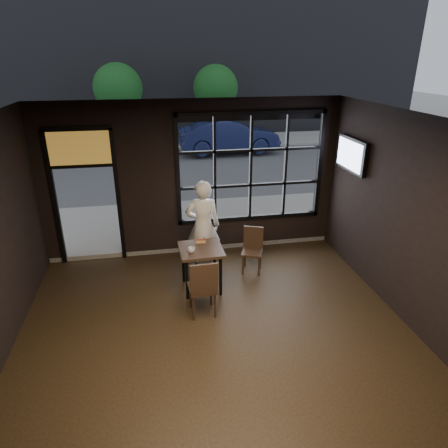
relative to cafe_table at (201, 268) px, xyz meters
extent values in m
cube|color=black|center=(0.05, -1.98, -0.42)|extent=(6.00, 7.00, 0.02)
cube|color=black|center=(0.05, -1.98, 2.80)|extent=(6.00, 7.00, 0.02)
cube|color=black|center=(3.05, -1.98, 1.19)|extent=(0.04, 7.00, 3.20)
cube|color=black|center=(1.25, 1.52, 1.39)|extent=(3.06, 0.12, 2.28)
cube|color=orange|center=(-2.05, 1.52, 1.94)|extent=(1.20, 0.06, 0.70)
cube|color=#545456|center=(0.05, 22.02, -0.43)|extent=(60.00, 41.00, 0.04)
cube|color=#322217|center=(0.00, 0.00, 0.00)|extent=(0.77, 0.77, 0.82)
cube|color=#322217|center=(-0.08, -0.75, 0.09)|extent=(0.45, 0.45, 1.01)
cube|color=#322217|center=(1.05, 0.44, 0.03)|extent=(0.49, 0.49, 0.88)
imported|color=white|center=(0.14, 0.75, 0.50)|extent=(0.69, 0.48, 1.82)
imported|color=silver|center=(-0.18, -0.13, 0.45)|extent=(0.13, 0.13, 0.10)
cube|color=black|center=(2.98, 0.62, 1.80)|extent=(0.12, 1.07, 0.63)
imported|color=#161D46|center=(2.56, 10.39, 0.38)|extent=(4.24, 1.60, 1.38)
imported|color=black|center=(-5.33, 10.82, 0.47)|extent=(4.88, 2.74, 1.57)
cylinder|color=#332114|center=(-1.96, 12.71, 0.57)|extent=(0.18, 0.18, 1.96)
sphere|color=#1B561F|center=(-1.96, 12.71, 2.17)|extent=(2.14, 2.14, 2.14)
cylinder|color=#332114|center=(2.44, 13.08, 0.55)|extent=(0.17, 0.17, 1.91)
sphere|color=#245C17|center=(2.44, 13.08, 2.11)|extent=(2.09, 2.09, 2.09)
camera|label=1|loc=(-0.75, -6.25, 3.54)|focal=32.00mm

